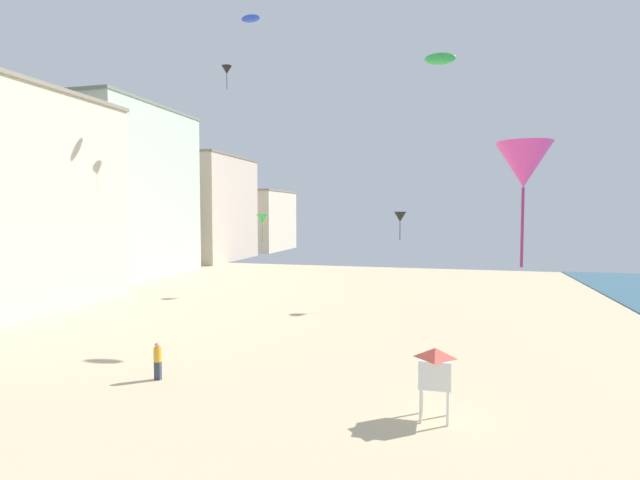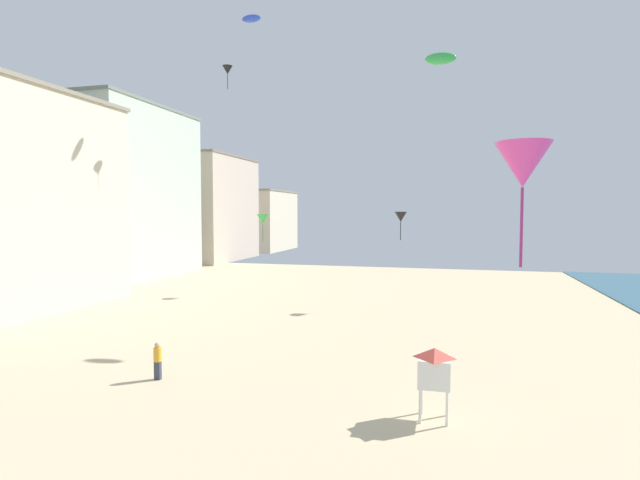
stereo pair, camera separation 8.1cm
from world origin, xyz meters
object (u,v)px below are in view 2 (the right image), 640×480
kite_green_delta (263,219)px  kite_blue_parafoil (251,19)px  kite_black_delta_2 (227,70)px  kite_green_parafoil (441,58)px  kite_flyer (158,359)px  kite_black_delta (401,217)px  lifeguard_stand (434,368)px  kite_magenta_delta (523,165)px

kite_green_delta → kite_blue_parafoil: size_ratio=1.49×
kite_black_delta_2 → kite_blue_parafoil: bearing=-8.7°
kite_green_parafoil → kite_black_delta_2: bearing=156.1°
kite_flyer → kite_black_delta: bearing=-68.9°
lifeguard_stand → kite_black_delta_2: bearing=121.5°
lifeguard_stand → kite_black_delta_2: (-18.49, 22.79, 17.76)m
kite_blue_parafoil → kite_black_delta_2: kite_blue_parafoil is taller
kite_flyer → kite_green_parafoil: (11.49, 13.52, 15.90)m
kite_flyer → kite_magenta_delta: 16.53m
kite_black_delta_2 → kite_green_parafoil: size_ratio=1.04×
kite_green_parafoil → kite_blue_parafoil: bearing=154.0°
kite_green_delta → kite_green_parafoil: kite_green_parafoil is taller
kite_magenta_delta → kite_black_delta_2: size_ratio=1.88×
kite_magenta_delta → kite_green_parafoil: 18.49m
kite_flyer → kite_black_delta: 22.23m
kite_flyer → kite_blue_parafoil: bearing=-34.0°
kite_green_delta → kite_magenta_delta: kite_magenta_delta is taller
kite_magenta_delta → kite_black_delta: 23.29m
kite_black_delta → kite_black_delta_2: (-15.24, 1.96, 12.69)m
kite_blue_parafoil → kite_green_parafoil: (15.78, -7.70, -6.79)m
lifeguard_stand → kite_green_parafoil: 21.00m
kite_blue_parafoil → kite_magenta_delta: size_ratio=0.45×
kite_flyer → lifeguard_stand: (11.78, -1.20, 0.92)m
kite_flyer → kite_green_delta: kite_green_delta is taller
lifeguard_stand → kite_green_delta: 29.19m
kite_black_delta → kite_green_parafoil: 12.01m
kite_magenta_delta → kite_black_delta_2: (-21.02, 24.45, 10.91)m
kite_magenta_delta → kite_green_parafoil: (-2.81, 16.38, 8.12)m
kite_flyer → kite_magenta_delta: kite_magenta_delta is taller
kite_black_delta → kite_green_parafoil: size_ratio=1.15×
lifeguard_stand → kite_green_parafoil: size_ratio=1.34×
kite_black_delta_2 → kite_green_parafoil: 20.11m
kite_black_delta → kite_black_delta_2: 19.93m
lifeguard_stand → kite_blue_parafoil: bearing=118.1°
kite_blue_parafoil → kite_green_parafoil: 18.83m
kite_magenta_delta → lifeguard_stand: bearing=146.7°
kite_green_delta → kite_green_parafoil: (15.52, -9.36, 10.17)m
kite_flyer → kite_black_delta_2: kite_black_delta_2 is taller
kite_black_delta → kite_blue_parafoil: bearing=172.9°
lifeguard_stand → kite_black_delta_2: size_ratio=1.28×
lifeguard_stand → kite_black_delta: kite_black_delta is taller
kite_flyer → kite_green_delta: 23.92m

